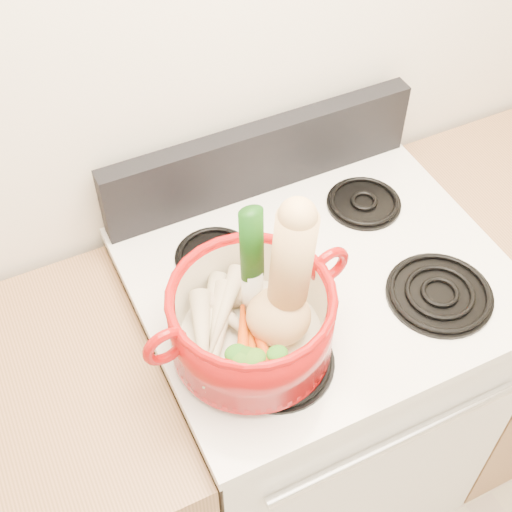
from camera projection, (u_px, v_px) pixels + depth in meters
name	position (u px, v px, depth m)	size (l,w,h in m)	color
wall_back	(251.00, 48.00, 1.47)	(3.50, 0.02, 2.60)	white
stove_body	(309.00, 391.00, 1.90)	(0.76, 0.65, 0.92)	silver
cooktop	(321.00, 278.00, 1.54)	(0.78, 0.67, 0.03)	silver
control_backsplash	(261.00, 158.00, 1.64)	(0.76, 0.05, 0.18)	black
oven_handle	(398.00, 441.00, 1.45)	(0.02, 0.02, 0.60)	silver
burner_front_left	(277.00, 361.00, 1.37)	(0.22, 0.22, 0.02)	black
burner_front_right	(440.00, 293.00, 1.48)	(0.22, 0.22, 0.02)	black
burner_back_left	(215.00, 255.00, 1.55)	(0.17, 0.17, 0.02)	black
burner_back_right	(364.00, 202.00, 1.66)	(0.17, 0.17, 0.02)	black
dutch_oven	(251.00, 321.00, 1.33)	(0.31, 0.31, 0.15)	#950A09
pot_handle_left	(165.00, 346.00, 1.23)	(0.09, 0.09, 0.02)	#950A09
pot_handle_right	(329.00, 265.00, 1.35)	(0.09, 0.09, 0.02)	#950A09
squash	(280.00, 282.00, 1.25)	(0.13, 0.13, 0.31)	#E0AC72
leek	(252.00, 267.00, 1.28)	(0.05, 0.05, 0.30)	silver
ginger	(236.00, 294.00, 1.40)	(0.08, 0.06, 0.04)	tan
parsnip_0	(208.00, 326.00, 1.35)	(0.04, 0.04, 0.22)	beige
parsnip_1	(217.00, 335.00, 1.32)	(0.05, 0.05, 0.22)	beige
parsnip_2	(235.00, 321.00, 1.35)	(0.04, 0.04, 0.17)	beige
parsnip_3	(202.00, 338.00, 1.31)	(0.04, 0.04, 0.19)	beige
parsnip_4	(224.00, 310.00, 1.34)	(0.04, 0.04, 0.19)	beige
carrot_0	(244.00, 348.00, 1.32)	(0.03, 0.03, 0.16)	#CE5C0A
carrot_1	(251.00, 353.00, 1.31)	(0.04, 0.04, 0.17)	#D54B0A
carrot_2	(262.00, 347.00, 1.31)	(0.03, 0.03, 0.16)	#DF430B
carrot_3	(243.00, 347.00, 1.30)	(0.03, 0.03, 0.14)	#C15009
carrot_4	(243.00, 344.00, 1.30)	(0.03, 0.03, 0.16)	#DA490A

